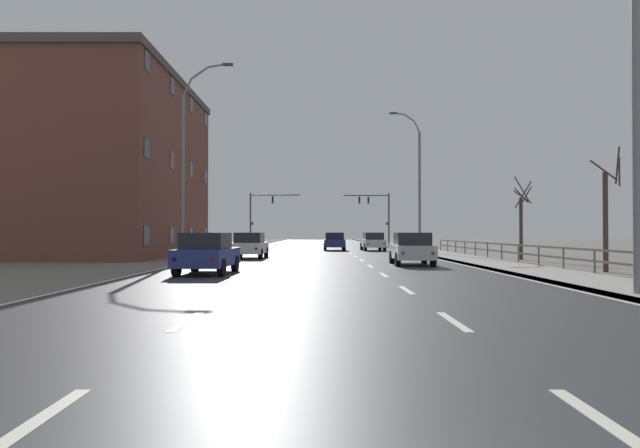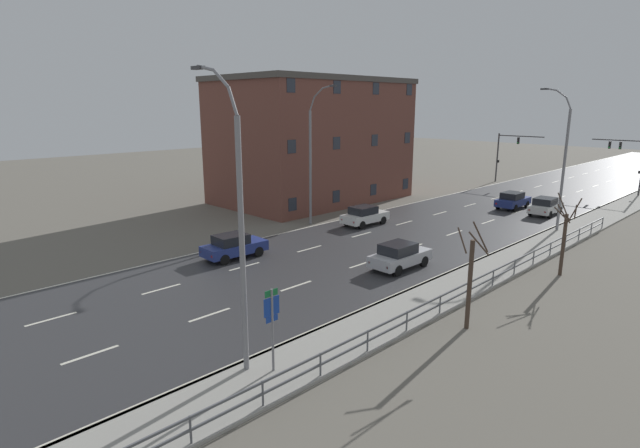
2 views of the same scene
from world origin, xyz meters
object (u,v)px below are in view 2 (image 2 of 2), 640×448
at_px(car_far_left, 234,246).
at_px(car_near_right, 545,206).
at_px(street_lamp_midground, 562,163).
at_px(street_lamp_foreground, 239,230).
at_px(brick_building, 312,140).
at_px(car_near_left, 513,200).
at_px(highway_sign, 272,320).
at_px(car_distant, 400,255).
at_px(car_far_right, 365,215).
at_px(street_lamp_left_bank, 312,159).
at_px(traffic_signal_right, 630,156).
at_px(traffic_signal_left, 506,150).

height_order(car_far_left, car_near_right, same).
bearing_deg(street_lamp_midground, street_lamp_foreground, -90.04).
xyz_separation_m(car_near_right, brick_building, (-19.97, -9.48, 5.27)).
bearing_deg(brick_building, car_near_right, 25.41).
distance_m(street_lamp_midground, car_near_left, 9.77).
bearing_deg(car_near_right, highway_sign, -86.27).
height_order(car_distant, brick_building, brick_building).
xyz_separation_m(street_lamp_midground, car_near_right, (-2.92, 5.42, -4.49)).
bearing_deg(car_near_left, car_far_right, -110.24).
xyz_separation_m(street_lamp_midground, car_near_left, (-6.21, 6.07, -4.49)).
xyz_separation_m(street_lamp_midground, brick_building, (-22.88, -4.06, 0.78)).
relative_size(car_far_right, brick_building, 0.22).
bearing_deg(street_lamp_left_bank, traffic_signal_right, 67.37).
bearing_deg(street_lamp_foreground, car_far_right, 119.57).
bearing_deg(traffic_signal_left, car_far_left, -86.56).
bearing_deg(car_near_right, car_far_right, -124.07).
relative_size(street_lamp_foreground, brick_building, 0.58).
relative_size(street_lamp_foreground, traffic_signal_left, 1.79).
xyz_separation_m(highway_sign, car_near_right, (-3.85, 34.31, -1.28)).
bearing_deg(street_lamp_left_bank, highway_sign, -47.25).
bearing_deg(street_lamp_midground, car_near_right, 118.30).
distance_m(car_near_left, brick_building, 20.21).
xyz_separation_m(traffic_signal_left, brick_building, (-8.59, -25.20, 2.02)).
relative_size(traffic_signal_left, car_far_left, 1.46).
xyz_separation_m(traffic_signal_left, car_near_right, (11.37, -15.72, -3.25)).
height_order(street_lamp_midground, car_far_right, street_lamp_midground).
distance_m(traffic_signal_left, car_far_left, 43.07).
bearing_deg(highway_sign, street_lamp_midground, 91.85).
bearing_deg(car_distant, brick_building, 150.46).
bearing_deg(highway_sign, brick_building, 133.81).
distance_m(traffic_signal_left, car_near_left, 17.41).
bearing_deg(car_near_right, traffic_signal_left, 123.21).
relative_size(car_distant, car_near_right, 0.99).
bearing_deg(highway_sign, car_far_right, 122.32).
xyz_separation_m(highway_sign, traffic_signal_right, (-1.79, 50.68, 2.10)).
distance_m(street_lamp_foreground, brick_building, 34.21).
distance_m(highway_sign, traffic_signal_left, 52.33).
bearing_deg(car_near_left, traffic_signal_right, 71.01).
distance_m(traffic_signal_right, car_near_right, 16.84).
xyz_separation_m(traffic_signal_left, car_far_left, (2.58, -42.87, -3.25)).
distance_m(car_far_left, car_near_left, 28.34).
bearing_deg(street_lamp_midground, street_lamp_left_bank, -141.55).
height_order(street_lamp_midground, highway_sign, street_lamp_midground).
bearing_deg(brick_building, car_far_right, -23.55).
height_order(street_lamp_foreground, car_far_left, street_lamp_foreground).
relative_size(street_lamp_midground, car_near_right, 2.58).
relative_size(car_near_right, brick_building, 0.22).
bearing_deg(car_near_right, street_lamp_midground, -64.38).
height_order(traffic_signal_right, car_near_right, traffic_signal_right).
relative_size(highway_sign, car_near_right, 0.78).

